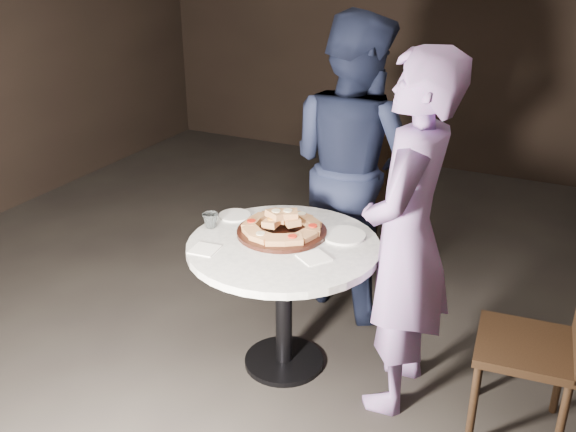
{
  "coord_description": "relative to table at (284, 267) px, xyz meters",
  "views": [
    {
      "loc": [
        1.38,
        -2.69,
        2.18
      ],
      "look_at": [
        0.08,
        -0.04,
        0.87
      ],
      "focal_mm": 40.0,
      "sensor_mm": 36.0,
      "label": 1
    }
  ],
  "objects": [
    {
      "name": "chair_far",
      "position": [
        0.01,
        1.34,
        -0.02
      ],
      "size": [
        0.62,
        0.63,
        1.02
      ],
      "rotation": [
        0.0,
        0.0,
        2.77
      ],
      "color": "black",
      "rests_on": "ground"
    },
    {
      "name": "chair_right",
      "position": [
        1.3,
        0.05,
        -0.07
      ],
      "size": [
        0.49,
        0.47,
        0.92
      ],
      "rotation": [
        0.0,
        0.0,
        -1.48
      ],
      "color": "black",
      "rests_on": "ground"
    },
    {
      "name": "floor",
      "position": [
        -0.08,
        0.09,
        -0.6
      ],
      "size": [
        7.0,
        7.0,
        0.0
      ],
      "primitive_type": "plane",
      "color": "black",
      "rests_on": "ground"
    },
    {
      "name": "diner_teal",
      "position": [
        0.62,
        0.04,
        0.28
      ],
      "size": [
        0.44,
        0.65,
        1.76
      ],
      "primitive_type": "imported",
      "rotation": [
        0.0,
        0.0,
        -1.54
      ],
      "color": "slate",
      "rests_on": "ground"
    },
    {
      "name": "focaccia_pile",
      "position": [
        -0.06,
        0.1,
        0.19
      ],
      "size": [
        0.41,
        0.42,
        0.11
      ],
      "rotation": [
        0.0,
        0.0,
        0.27
      ],
      "color": "#B57946",
      "rests_on": "serving_board"
    },
    {
      "name": "napkin_near",
      "position": [
        -0.32,
        -0.24,
        0.14
      ],
      "size": [
        0.14,
        0.14,
        0.01
      ],
      "primitive_type": "cube",
      "rotation": [
        0.0,
        0.0,
        0.1
      ],
      "color": "white",
      "rests_on": "table"
    },
    {
      "name": "water_glass",
      "position": [
        -0.43,
        -0.0,
        0.18
      ],
      "size": [
        0.11,
        0.11,
        0.08
      ],
      "primitive_type": "imported",
      "rotation": [
        0.0,
        0.0,
        0.28
      ],
      "color": "silver",
      "rests_on": "table"
    },
    {
      "name": "plate_left",
      "position": [
        -0.39,
        0.18,
        0.14
      ],
      "size": [
        0.23,
        0.23,
        0.01
      ],
      "primitive_type": "cylinder",
      "rotation": [
        0.0,
        0.0,
        0.4
      ],
      "color": "white",
      "rests_on": "table"
    },
    {
      "name": "serving_board",
      "position": [
        -0.06,
        0.1,
        0.15
      ],
      "size": [
        0.53,
        0.53,
        0.02
      ],
      "primitive_type": "cylinder",
      "rotation": [
        0.0,
        0.0,
        -0.13
      ],
      "color": "black",
      "rests_on": "table"
    },
    {
      "name": "napkin_far",
      "position": [
        0.2,
        -0.08,
        0.14
      ],
      "size": [
        0.19,
        0.19,
        0.01
      ],
      "primitive_type": "cube",
      "rotation": [
        0.0,
        0.0,
        -0.61
      ],
      "color": "white",
      "rests_on": "table"
    },
    {
      "name": "plate_right",
      "position": [
        0.24,
        0.2,
        0.14
      ],
      "size": [
        0.3,
        0.3,
        0.01
      ],
      "primitive_type": "cylinder",
      "rotation": [
        0.0,
        0.0,
        -0.39
      ],
      "color": "white",
      "rests_on": "table"
    },
    {
      "name": "diner_navy",
      "position": [
        0.05,
        0.83,
        0.3
      ],
      "size": [
        1.07,
        0.97,
        1.8
      ],
      "primitive_type": "imported",
      "rotation": [
        0.0,
        0.0,
        2.74
      ],
      "color": "black",
      "rests_on": "ground"
    },
    {
      "name": "table",
      "position": [
        0.0,
        0.0,
        0.0
      ],
      "size": [
        1.22,
        1.22,
        0.74
      ],
      "rotation": [
        0.0,
        0.0,
        0.29
      ],
      "color": "black",
      "rests_on": "ground"
    }
  ]
}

